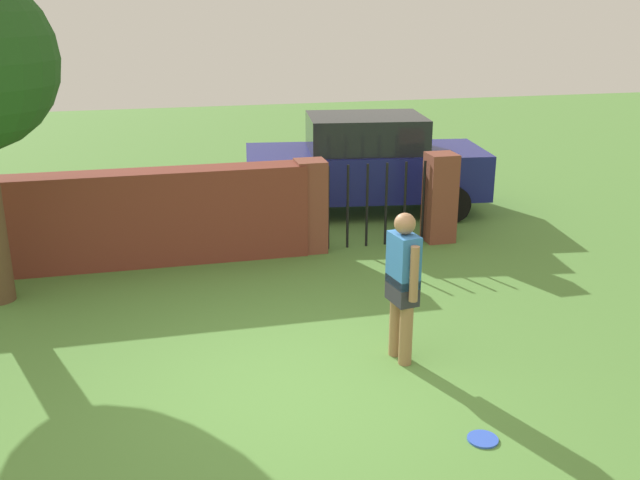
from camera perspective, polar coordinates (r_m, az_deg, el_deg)
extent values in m
plane|color=#568C3D|center=(7.23, -1.83, -11.60)|extent=(40.00, 40.00, 0.00)
cube|color=brown|center=(10.51, -14.38, 1.66)|extent=(4.88, 0.50, 1.37)
cylinder|color=#9E704C|center=(7.69, 6.08, -6.22)|extent=(0.14, 0.14, 0.85)
cylinder|color=#9E704C|center=(7.51, 6.87, -6.86)|extent=(0.14, 0.14, 0.85)
cube|color=#2D2D38|center=(7.45, 6.57, -3.92)|extent=(0.27, 0.39, 0.28)
cube|color=#3372BF|center=(7.33, 6.66, -1.57)|extent=(0.27, 0.39, 0.55)
sphere|color=#9E704C|center=(7.21, 6.78, 1.30)|extent=(0.22, 0.22, 0.22)
cylinder|color=#9E704C|center=(7.54, 5.83, -1.57)|extent=(0.09, 0.09, 0.58)
cylinder|color=#9E704C|center=(7.18, 7.50, -2.71)|extent=(0.09, 0.09, 0.58)
cube|color=brown|center=(10.75, -0.75, 2.72)|extent=(0.44, 0.44, 1.40)
cube|color=brown|center=(11.37, 9.51, 3.35)|extent=(0.44, 0.44, 1.40)
cylinder|color=black|center=(10.82, 0.65, 2.55)|extent=(0.04, 0.04, 1.30)
cylinder|color=black|center=(10.90, 2.22, 2.66)|extent=(0.04, 0.04, 1.30)
cylinder|color=black|center=(10.98, 3.76, 2.76)|extent=(0.04, 0.04, 1.30)
cylinder|color=black|center=(11.07, 5.28, 2.85)|extent=(0.04, 0.04, 1.30)
cylinder|color=black|center=(11.17, 6.77, 2.94)|extent=(0.04, 0.04, 1.30)
cylinder|color=black|center=(11.28, 8.23, 3.03)|extent=(0.04, 0.04, 1.30)
cube|color=navy|center=(12.88, 3.60, 5.45)|extent=(4.39, 2.24, 0.80)
cube|color=#1E2328|center=(12.74, 3.66, 8.52)|extent=(2.18, 1.75, 0.60)
cylinder|color=black|center=(14.06, 8.51, 4.72)|extent=(0.66, 0.30, 0.64)
cylinder|color=black|center=(12.48, 10.40, 2.85)|extent=(0.66, 0.30, 0.64)
cylinder|color=black|center=(13.65, -2.70, 4.49)|extent=(0.66, 0.30, 0.64)
cylinder|color=black|center=(12.01, -2.22, 2.53)|extent=(0.66, 0.30, 0.64)
cylinder|color=blue|center=(6.62, 12.82, -15.19)|extent=(0.27, 0.27, 0.02)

